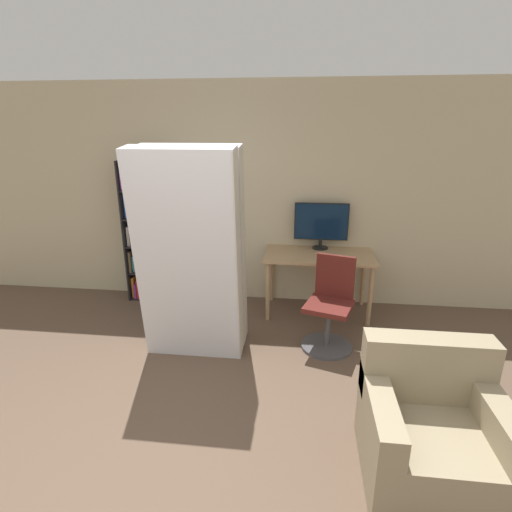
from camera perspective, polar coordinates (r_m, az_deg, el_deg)
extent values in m
cube|color=#C6B793|center=(5.04, -3.33, 8.59)|extent=(8.00, 0.06, 2.70)
cube|color=tan|center=(4.75, 8.99, 0.10)|extent=(1.28, 0.69, 0.03)
cylinder|color=tan|center=(4.63, 1.68, -5.10)|extent=(0.05, 0.05, 0.71)
cylinder|color=tan|center=(4.68, 16.00, -5.56)|extent=(0.05, 0.05, 0.71)
cylinder|color=tan|center=(5.15, 2.25, -2.64)|extent=(0.05, 0.05, 0.71)
cylinder|color=tan|center=(5.20, 15.08, -3.08)|extent=(0.05, 0.05, 0.71)
cylinder|color=black|center=(4.96, 9.13, 1.17)|extent=(0.19, 0.19, 0.02)
cylinder|color=black|center=(4.95, 9.16, 1.86)|extent=(0.04, 0.04, 0.10)
cube|color=black|center=(4.89, 9.31, 4.88)|extent=(0.65, 0.02, 0.45)
cube|color=#0A1E38|center=(4.88, 9.32, 4.87)|extent=(0.62, 0.03, 0.43)
cylinder|color=#4C4C51|center=(4.29, 10.01, -12.54)|extent=(0.52, 0.52, 0.03)
cylinder|color=#4C4C51|center=(4.18, 10.18, -9.93)|extent=(0.05, 0.05, 0.41)
cube|color=#591E19|center=(4.08, 10.36, -7.06)|extent=(0.55, 0.55, 0.05)
cube|color=#591E19|center=(4.16, 11.24, -2.85)|extent=(0.39, 0.16, 0.45)
cube|color=black|center=(5.36, -17.86, 3.34)|extent=(0.02, 0.31, 1.79)
cube|color=black|center=(5.13, -11.24, 3.23)|extent=(0.02, 0.31, 1.79)
cube|color=black|center=(5.37, -14.06, 3.70)|extent=(0.67, 0.02, 1.79)
cube|color=black|center=(5.52, -13.90, -5.63)|extent=(0.63, 0.28, 0.02)
cube|color=black|center=(5.39, -14.18, -2.18)|extent=(0.63, 0.28, 0.02)
cube|color=black|center=(5.28, -14.47, 1.43)|extent=(0.63, 0.28, 0.02)
cube|color=black|center=(5.19, -14.77, 5.18)|extent=(0.63, 0.28, 0.02)
cube|color=black|center=(5.13, -15.09, 9.04)|extent=(0.63, 0.28, 0.02)
cube|color=black|center=(5.09, -15.42, 12.97)|extent=(0.63, 0.28, 0.02)
cube|color=orange|center=(5.57, -16.79, -4.03)|extent=(0.03, 0.21, 0.27)
cube|color=#7A2D84|center=(5.55, -16.49, -4.49)|extent=(0.03, 0.22, 0.20)
cube|color=red|center=(5.54, -16.08, -4.26)|extent=(0.04, 0.23, 0.25)
cube|color=orange|center=(5.52, -15.67, -4.11)|extent=(0.02, 0.18, 0.28)
cube|color=brown|center=(5.42, -17.29, -0.67)|extent=(0.03, 0.17, 0.28)
cube|color=teal|center=(5.46, -16.73, -0.88)|extent=(0.03, 0.19, 0.21)
cube|color=#7A2D84|center=(5.43, -16.48, -0.41)|extent=(0.03, 0.22, 0.31)
cube|color=red|center=(5.43, -16.03, -0.38)|extent=(0.03, 0.21, 0.31)
cube|color=#232328|center=(5.37, -15.81, -1.00)|extent=(0.03, 0.17, 0.23)
cube|color=gold|center=(5.40, -15.25, -0.44)|extent=(0.03, 0.23, 0.30)
cube|color=#1E4C9E|center=(5.40, -14.74, -0.64)|extent=(0.03, 0.19, 0.26)
cube|color=silver|center=(5.36, -17.45, 2.87)|extent=(0.03, 0.19, 0.24)
cube|color=gold|center=(5.35, -17.10, 2.96)|extent=(0.02, 0.19, 0.26)
cube|color=#7A2D84|center=(5.30, -16.98, 2.96)|extent=(0.03, 0.22, 0.28)
cube|color=teal|center=(5.33, -16.49, 3.18)|extent=(0.03, 0.22, 0.30)
cube|color=#1E4C9E|center=(5.30, -17.80, 6.85)|extent=(0.02, 0.21, 0.29)
cube|color=silver|center=(5.31, -17.42, 6.74)|extent=(0.03, 0.18, 0.26)
cube|color=red|center=(5.27, -17.22, 6.42)|extent=(0.03, 0.16, 0.21)
cube|color=teal|center=(5.27, -16.77, 6.52)|extent=(0.03, 0.17, 0.22)
cube|color=brown|center=(5.22, -16.49, 6.48)|extent=(0.03, 0.15, 0.23)
cube|color=brown|center=(5.19, -16.30, 6.65)|extent=(0.02, 0.20, 0.27)
cube|color=red|center=(5.20, -15.85, 6.34)|extent=(0.02, 0.16, 0.20)
cube|color=orange|center=(5.18, -15.57, 6.71)|extent=(0.03, 0.20, 0.27)
cube|color=#7A2D84|center=(5.19, -18.34, 10.19)|extent=(0.04, 0.16, 0.22)
cube|color=#7A2D84|center=(5.22, -17.72, 10.54)|extent=(0.03, 0.19, 0.27)
cube|color=silver|center=(5.19, -17.47, 10.48)|extent=(0.03, 0.22, 0.26)
cube|color=orange|center=(5.22, -16.87, 10.36)|extent=(0.03, 0.19, 0.22)
cube|color=orange|center=(5.12, -17.01, 10.30)|extent=(0.02, 0.15, 0.24)
cube|color=orange|center=(5.19, -16.30, 10.38)|extent=(0.04, 0.19, 0.22)
cube|color=red|center=(5.13, -16.13, 10.71)|extent=(0.03, 0.18, 0.29)
cube|color=brown|center=(5.08, -15.92, 10.63)|extent=(0.03, 0.15, 0.29)
cube|color=silver|center=(3.70, -9.66, -0.46)|extent=(0.95, 0.47, 2.03)
cube|color=beige|center=(3.60, -2.49, -0.75)|extent=(0.01, 0.47, 1.99)
cube|color=silver|center=(3.96, -8.56, 0.80)|extent=(0.95, 0.45, 2.03)
cube|color=beige|center=(3.86, -1.84, 0.56)|extent=(0.01, 0.45, 1.99)
cube|color=gray|center=(3.05, 23.78, -24.22)|extent=(0.85, 0.80, 0.40)
cube|color=gray|center=(3.03, 23.22, -14.41)|extent=(0.85, 0.20, 0.45)
cube|color=gray|center=(2.78, 17.36, -20.06)|extent=(0.16, 0.80, 0.20)
cube|color=gray|center=(2.99, 31.25, -19.11)|extent=(0.16, 0.80, 0.20)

